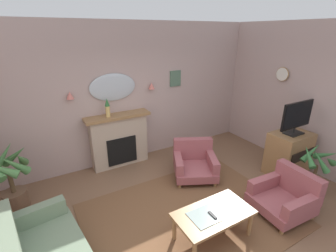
% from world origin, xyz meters
% --- Properties ---
extents(floor, '(7.00, 6.01, 0.10)m').
position_xyz_m(floor, '(0.00, 0.00, -0.05)').
color(floor, brown).
rests_on(floor, ground).
extents(wall_back, '(7.00, 0.10, 2.99)m').
position_xyz_m(wall_back, '(0.00, 2.55, 1.50)').
color(wall_back, '#B29993').
rests_on(wall_back, ground).
extents(wall_right, '(0.10, 6.01, 2.99)m').
position_xyz_m(wall_right, '(3.05, 0.00, 1.50)').
color(wall_right, '#B29993').
rests_on(wall_right, ground).
extents(patterned_rug, '(3.20, 2.40, 0.01)m').
position_xyz_m(patterned_rug, '(0.00, 0.20, 0.01)').
color(patterned_rug, brown).
rests_on(patterned_rug, ground).
extents(fireplace, '(1.36, 0.36, 1.16)m').
position_xyz_m(fireplace, '(-0.39, 2.33, 0.57)').
color(fireplace, tan).
rests_on(fireplace, ground).
extents(mantel_vase_centre, '(0.10, 0.10, 0.39)m').
position_xyz_m(mantel_vase_centre, '(-0.59, 2.30, 1.36)').
color(mantel_vase_centre, tan).
rests_on(mantel_vase_centre, fireplace).
extents(wall_mirror, '(0.96, 0.06, 0.56)m').
position_xyz_m(wall_mirror, '(-0.39, 2.47, 1.71)').
color(wall_mirror, '#B2BCC6').
extents(wall_sconce_left, '(0.14, 0.14, 0.14)m').
position_xyz_m(wall_sconce_left, '(-1.24, 2.42, 1.66)').
color(wall_sconce_left, '#D17066').
extents(wall_sconce_right, '(0.14, 0.14, 0.14)m').
position_xyz_m(wall_sconce_right, '(0.46, 2.42, 1.66)').
color(wall_sconce_right, '#D17066').
extents(wall_clock, '(0.04, 0.31, 0.31)m').
position_xyz_m(wall_clock, '(2.96, 1.04, 1.90)').
color(wall_clock, silver).
extents(framed_picture, '(0.28, 0.03, 0.36)m').
position_xyz_m(framed_picture, '(1.11, 2.48, 1.75)').
color(framed_picture, '#4C6B56').
extents(coffee_table, '(1.10, 0.60, 0.45)m').
position_xyz_m(coffee_table, '(0.03, -0.31, 0.38)').
color(coffee_table, olive).
rests_on(coffee_table, ground).
extents(tv_remote, '(0.04, 0.16, 0.02)m').
position_xyz_m(tv_remote, '(-0.03, -0.36, 0.45)').
color(tv_remote, black).
rests_on(tv_remote, coffee_table).
extents(armchair_by_coffee_table, '(1.08, 1.09, 0.71)m').
position_xyz_m(armchair_by_coffee_table, '(0.75, 1.15, 0.31)').
color(armchair_by_coffee_table, '#934C51').
rests_on(armchair_by_coffee_table, ground).
extents(armchair_near_fireplace, '(0.87, 0.86, 0.71)m').
position_xyz_m(armchair_near_fireplace, '(1.40, -0.47, 0.31)').
color(armchair_near_fireplace, '#934C51').
rests_on(armchair_near_fireplace, ground).
extents(tv_cabinet, '(0.80, 0.57, 0.90)m').
position_xyz_m(tv_cabinet, '(2.45, 0.25, 0.45)').
color(tv_cabinet, olive).
rests_on(tv_cabinet, ground).
extents(tv_flatscreen, '(0.84, 0.24, 0.65)m').
position_xyz_m(tv_flatscreen, '(2.45, 0.23, 1.25)').
color(tv_flatscreen, black).
rests_on(tv_flatscreen, tv_cabinet).
extents(potted_plant_corner_palm, '(0.74, 0.75, 1.14)m').
position_xyz_m(potted_plant_corner_palm, '(-2.40, 1.80, 0.60)').
color(potted_plant_corner_palm, brown).
rests_on(potted_plant_corner_palm, ground).
extents(potted_plant_tall_palm, '(0.56, 0.58, 0.94)m').
position_xyz_m(potted_plant_tall_palm, '(2.30, -0.40, 0.45)').
color(potted_plant_tall_palm, '#474C56').
rests_on(potted_plant_tall_palm, ground).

